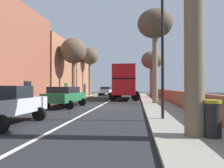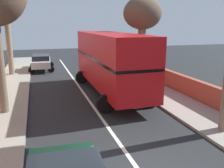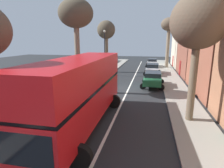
% 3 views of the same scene
% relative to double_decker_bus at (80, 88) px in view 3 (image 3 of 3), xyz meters
% --- Properties ---
extents(ground_plane, '(84.00, 84.00, 0.00)m').
position_rel_double_decker_bus_xyz_m(ground_plane, '(-1.70, -9.56, -2.35)').
color(ground_plane, black).
extents(road_centre_line, '(0.16, 54.00, 0.01)m').
position_rel_double_decker_bus_xyz_m(road_centre_line, '(-1.70, -9.56, -2.35)').
color(road_centre_line, silver).
rests_on(road_centre_line, ground).
extents(sidewalk_left, '(2.60, 60.00, 0.12)m').
position_rel_double_decker_bus_xyz_m(sidewalk_left, '(-6.60, -9.56, -2.29)').
color(sidewalk_left, gray).
rests_on(sidewalk_left, ground).
extents(sidewalk_right, '(2.60, 60.00, 0.12)m').
position_rel_double_decker_bus_xyz_m(sidewalk_right, '(3.20, -9.56, -2.29)').
color(sidewalk_right, gray).
rests_on(sidewalk_right, ground).
extents(terraced_houses_left, '(4.07, 47.62, 10.05)m').
position_rel_double_decker_bus_xyz_m(terraced_houses_left, '(-10.20, -10.52, 1.99)').
color(terraced_houses_left, beige).
rests_on(terraced_houses_left, ground).
extents(boundary_wall_right, '(0.36, 54.00, 1.27)m').
position_rel_double_decker_bus_xyz_m(boundary_wall_right, '(4.75, -9.56, -1.72)').
color(boundary_wall_right, brown).
rests_on(boundary_wall_right, ground).
extents(double_decker_bus, '(3.56, 10.31, 4.06)m').
position_rel_double_decker_bus_xyz_m(double_decker_bus, '(0.00, 0.00, 0.00)').
color(double_decker_bus, '#B41217').
rests_on(double_decker_bus, ground).
extents(parked_car_silver_left_0, '(2.53, 4.46, 1.59)m').
position_rel_double_decker_bus_xyz_m(parked_car_silver_left_0, '(-4.20, -26.87, -1.43)').
color(parked_car_silver_left_0, '#B7BABF').
rests_on(parked_car_silver_left_0, ground).
extents(parked_car_silver_left_1, '(2.61, 4.28, 1.66)m').
position_rel_double_decker_bus_xyz_m(parked_car_silver_left_1, '(-4.20, -18.33, -1.41)').
color(parked_car_silver_left_1, '#B7BABF').
rests_on(parked_car_silver_left_1, ground).
extents(parked_car_green_left_2, '(2.66, 4.60, 1.61)m').
position_rel_double_decker_bus_xyz_m(parked_car_green_left_2, '(-4.20, -10.99, -1.42)').
color(parked_car_green_left_2, '#1E6038').
rests_on(parked_car_green_left_2, ground).
extents(street_tree_left_0, '(3.20, 3.20, 7.56)m').
position_rel_double_decker_bus_xyz_m(street_tree_left_0, '(-6.43, -2.11, 3.64)').
color(street_tree_left_0, brown).
rests_on(street_tree_left_0, sidewalk_left).
extents(street_tree_left_2, '(2.85, 2.85, 8.89)m').
position_rel_double_decker_bus_xyz_m(street_tree_left_2, '(-6.80, -26.24, 4.98)').
color(street_tree_left_2, '#7A6B56').
rests_on(street_tree_left_2, sidewalk_left).
extents(street_tree_right_3, '(3.22, 3.22, 8.67)m').
position_rel_double_decker_bus_xyz_m(street_tree_right_3, '(3.07, -7.35, 4.88)').
color(street_tree_right_3, '#7A6B56').
rests_on(street_tree_right_3, sidewalk_right).
extents(street_tree_right_5, '(2.81, 2.81, 7.93)m').
position_rel_double_decker_bus_xyz_m(street_tree_right_5, '(3.14, -19.59, 3.99)').
color(street_tree_right_5, brown).
rests_on(street_tree_right_5, sidewalk_right).
extents(lamppost_right, '(0.32, 0.32, 6.31)m').
position_rel_double_decker_bus_xyz_m(lamppost_right, '(2.60, -16.37, 1.45)').
color(lamppost_right, black).
rests_on(lamppost_right, sidewalk_right).
extents(litter_bin_right, '(0.55, 0.55, 1.10)m').
position_rel_double_decker_bus_xyz_m(litter_bin_right, '(3.60, -19.71, -1.68)').
color(litter_bin_right, black).
rests_on(litter_bin_right, sidewalk_right).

